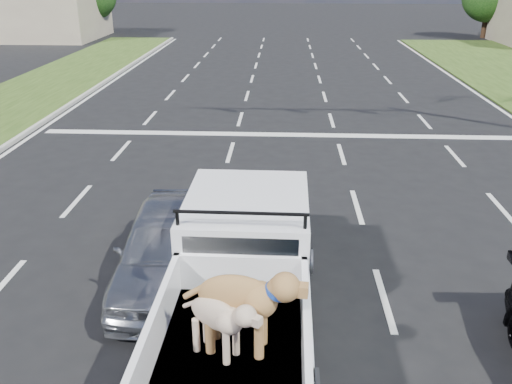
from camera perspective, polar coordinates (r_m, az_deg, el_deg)
ground at (r=9.88m, az=3.13°, el=-10.93°), size 160.00×160.00×0.00m
road_markings at (r=15.76m, az=3.14°, el=2.45°), size 17.75×60.00×0.01m
building_left at (r=48.59m, az=-22.33°, el=17.34°), size 10.00×8.00×4.40m
pickup_truck at (r=8.33m, az=-1.55°, el=-9.48°), size 2.27×5.89×2.20m
silver_sedan at (r=10.11m, az=-9.41°, el=-5.67°), size 1.93×4.27×1.42m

